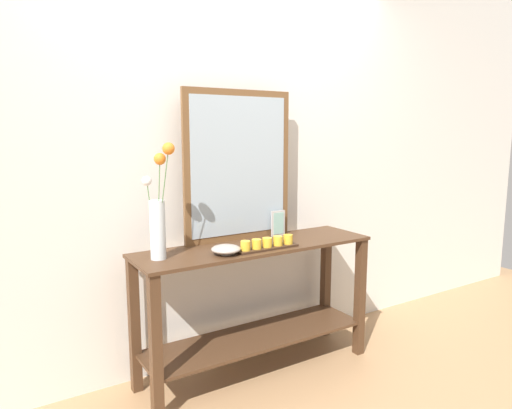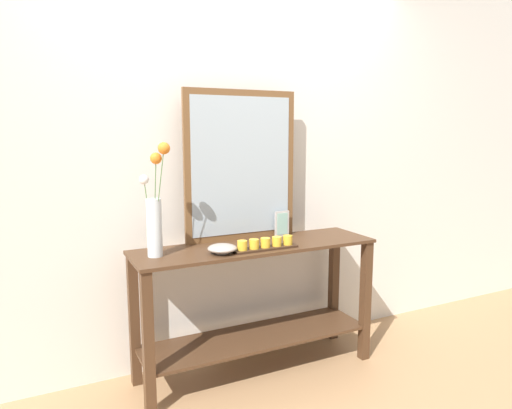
{
  "view_description": "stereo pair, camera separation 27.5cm",
  "coord_description": "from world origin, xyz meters",
  "views": [
    {
      "loc": [
        -1.44,
        -2.3,
        1.48
      ],
      "look_at": [
        0.0,
        0.0,
        1.06
      ],
      "focal_mm": 32.46,
      "sensor_mm": 36.0,
      "label": 1
    },
    {
      "loc": [
        -1.2,
        -2.44,
        1.48
      ],
      "look_at": [
        0.0,
        0.0,
        1.06
      ],
      "focal_mm": 32.46,
      "sensor_mm": 36.0,
      "label": 2
    }
  ],
  "objects": [
    {
      "name": "candle_tray",
      "position": [
        0.0,
        -0.12,
        0.84
      ],
      "size": [
        0.39,
        0.09,
        0.07
      ],
      "color": "#382316",
      "rests_on": "console_table"
    },
    {
      "name": "decorative_bowl",
      "position": [
        -0.26,
        -0.1,
        0.84
      ],
      "size": [
        0.16,
        0.16,
        0.05
      ],
      "color": "#9E9389",
      "rests_on": "console_table"
    },
    {
      "name": "ground_plane",
      "position": [
        0.0,
        0.0,
        -0.01
      ],
      "size": [
        7.0,
        6.0,
        0.02
      ],
      "primitive_type": "cube",
      "color": "#A87F56"
    },
    {
      "name": "picture_frame_small",
      "position": [
        0.25,
        0.13,
        0.89
      ],
      "size": [
        0.1,
        0.01,
        0.17
      ],
      "color": "#B7B2AD",
      "rests_on": "console_table"
    },
    {
      "name": "console_table",
      "position": [
        0.0,
        0.0,
        0.5
      ],
      "size": [
        1.49,
        0.42,
        0.81
      ],
      "color": "#472D1C",
      "rests_on": "ground"
    },
    {
      "name": "mirror_leaning",
      "position": [
        -0.01,
        0.18,
        1.27
      ],
      "size": [
        0.74,
        0.03,
        0.93
      ],
      "color": "brown",
      "rests_on": "console_table"
    },
    {
      "name": "tall_vase_left",
      "position": [
        -0.61,
        0.0,
        1.05
      ],
      "size": [
        0.15,
        0.15,
        0.62
      ],
      "color": "silver",
      "rests_on": "console_table"
    },
    {
      "name": "wall_back",
      "position": [
        0.0,
        0.33,
        1.35
      ],
      "size": [
        6.4,
        0.08,
        2.7
      ],
      "primitive_type": "cube",
      "color": "silver",
      "rests_on": "ground"
    }
  ]
}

